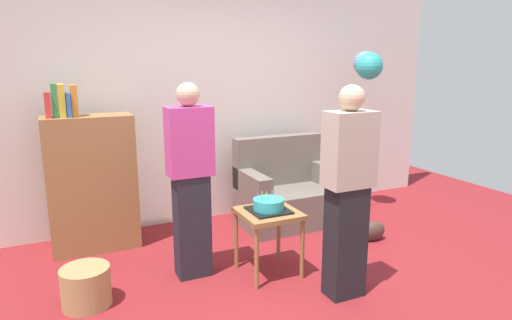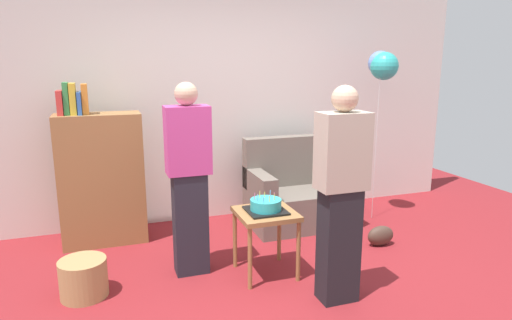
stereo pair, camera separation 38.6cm
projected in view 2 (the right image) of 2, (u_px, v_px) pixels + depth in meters
ground_plane at (292, 297)px, 3.46m from camera, size 8.00×8.00×0.00m
wall_back at (222, 101)px, 5.06m from camera, size 6.00×0.10×2.70m
couch at (297, 194)px, 4.97m from camera, size 1.10×0.70×0.96m
bookshelf at (101, 177)px, 4.38m from camera, size 0.80×0.36×1.60m
side_table at (266, 221)px, 3.74m from camera, size 0.48×0.48×0.56m
birthday_cake at (266, 206)px, 3.71m from camera, size 0.32×0.32×0.17m
person_blowing_candles at (189, 179)px, 3.71m from camera, size 0.36×0.22×1.63m
person_holding_cake at (341, 195)px, 3.26m from camera, size 0.36×0.22×1.63m
wicker_basket at (83, 278)px, 3.44m from camera, size 0.36×0.36×0.30m
handbag at (381, 236)px, 4.41m from camera, size 0.28×0.14×0.20m
balloon_bunch at (383, 65)px, 4.90m from camera, size 0.31×0.35×1.90m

